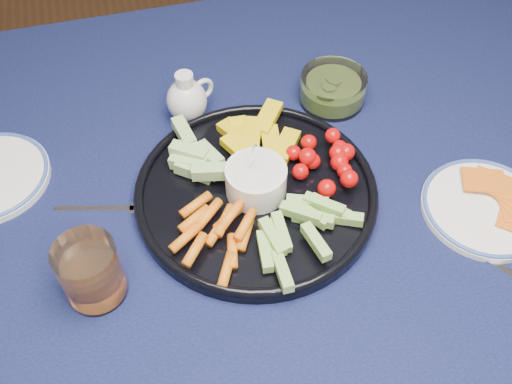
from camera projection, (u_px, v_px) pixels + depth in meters
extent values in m
plane|color=#58321E|center=(285.00, 352.00, 1.53)|extent=(4.00, 4.00, 0.00)
cylinder|color=#4A2818|center=(487.00, 104.00, 1.63)|extent=(0.07, 0.07, 0.70)
cube|color=#4A2818|center=(302.00, 180.00, 0.97)|extent=(1.60, 1.00, 0.04)
cube|color=black|center=(303.00, 171.00, 0.95)|extent=(1.66, 1.06, 0.01)
cube|color=black|center=(231.00, 52.00, 1.39)|extent=(1.66, 0.01, 0.30)
cylinder|color=black|center=(256.00, 194.00, 0.91)|extent=(0.38, 0.38, 0.02)
torus|color=black|center=(256.00, 189.00, 0.90)|extent=(0.38, 0.38, 0.01)
cylinder|color=white|center=(256.00, 180.00, 0.88)|extent=(0.10, 0.10, 0.05)
cylinder|color=silver|center=(256.00, 171.00, 0.86)|extent=(0.08, 0.08, 0.01)
cylinder|color=silver|center=(189.00, 116.00, 1.03)|extent=(0.05, 0.05, 0.01)
ellipsoid|color=silver|center=(187.00, 101.00, 1.00)|extent=(0.07, 0.07, 0.08)
cylinder|color=silver|center=(185.00, 82.00, 0.96)|extent=(0.03, 0.03, 0.03)
torus|color=silver|center=(203.00, 89.00, 1.00)|extent=(0.04, 0.02, 0.04)
torus|color=#3956A1|center=(185.00, 89.00, 0.98)|extent=(0.04, 0.04, 0.00)
cylinder|color=white|center=(333.00, 89.00, 1.04)|extent=(0.12, 0.12, 0.06)
cylinder|color=#537020|center=(332.00, 93.00, 1.05)|extent=(0.10, 0.10, 0.03)
cylinder|color=white|center=(485.00, 208.00, 0.89)|extent=(0.20, 0.20, 0.01)
torus|color=#3956A1|center=(486.00, 206.00, 0.89)|extent=(0.20, 0.20, 0.01)
cylinder|color=white|center=(91.00, 272.00, 0.77)|extent=(0.08, 0.08, 0.10)
cylinder|color=orange|center=(94.00, 280.00, 0.79)|extent=(0.07, 0.07, 0.05)
cube|color=white|center=(94.00, 209.00, 0.90)|extent=(0.12, 0.04, 0.00)
cube|color=white|center=(140.00, 209.00, 0.90)|extent=(0.04, 0.03, 0.00)
cube|color=white|center=(479.00, 253.00, 0.84)|extent=(0.09, 0.14, 0.00)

